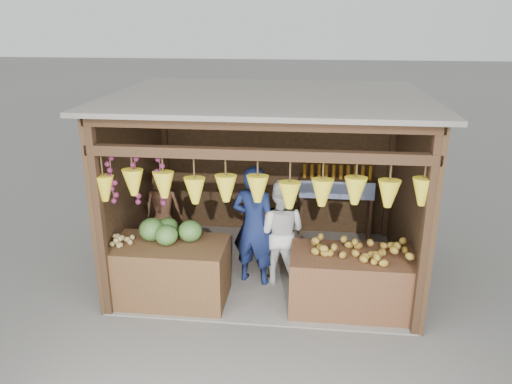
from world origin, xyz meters
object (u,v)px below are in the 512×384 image
at_px(counter_right, 353,282).
at_px(man_standing, 254,226).
at_px(vendor_seated, 163,207).
at_px(counter_left, 169,272).
at_px(woman_standing, 280,232).

relative_size(counter_right, man_standing, 0.92).
bearing_deg(vendor_seated, man_standing, 161.94).
relative_size(counter_left, man_standing, 0.87).
height_order(counter_left, woman_standing, woman_standing).
bearing_deg(counter_right, vendor_seated, 158.69).
xyz_separation_m(counter_right, man_standing, (-1.36, 0.55, 0.49)).
xyz_separation_m(counter_right, woman_standing, (-0.99, 0.63, 0.38)).
distance_m(counter_right, man_standing, 1.55).
bearing_deg(vendor_seated, counter_left, 111.57).
bearing_deg(man_standing, counter_left, 43.17).
bearing_deg(man_standing, counter_right, 171.55).
bearing_deg(man_standing, woman_standing, -154.77).
bearing_deg(counter_left, woman_standing, 25.32).
xyz_separation_m(counter_left, woman_standing, (1.44, 0.68, 0.36)).
distance_m(counter_right, woman_standing, 1.24).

